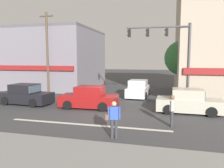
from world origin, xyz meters
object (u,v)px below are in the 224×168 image
Objects in this scene: traffic_light_mast at (171,49)px; pedestrian_mid_crossing at (172,109)px; sedan_waiting_far at (26,95)px; sedan_parked_curbside at (89,98)px; utility_pole_near_left at (47,52)px; sedan_crossing_center at (188,102)px; street_tree at (182,58)px; pedestrian_foreground_with_bag at (113,117)px; sedan_crossing_rightbound at (138,89)px.

pedestrian_mid_crossing is at bearing -89.74° from traffic_light_mast.
sedan_waiting_far is 11.40m from pedestrian_mid_crossing.
traffic_light_mast is 1.50× the size of sedan_parked_curbside.
sedan_waiting_far is (0.95, -5.00, -3.48)m from utility_pole_near_left.
traffic_light_mast reaches higher than sedan_crossing_center.
traffic_light_mast is at bearing 113.10° from sedan_crossing_center.
street_tree is 14.31m from sedan_waiting_far.
sedan_crossing_center is (6.81, 0.26, 0.00)m from sedan_parked_curbside.
sedan_crossing_center is 2.48× the size of pedestrian_mid_crossing.
street_tree is 7.64m from sedan_crossing_center.
pedestrian_mid_crossing reaches higher than sedan_crossing_center.
pedestrian_mid_crossing is (2.55, 2.37, -0.00)m from pedestrian_foreground_with_bag.
utility_pole_near_left reaches higher than pedestrian_foreground_with_bag.
utility_pole_near_left is 14.78m from pedestrian_mid_crossing.
street_tree is 3.16× the size of pedestrian_foreground_with_bag.
sedan_parked_curbside is 0.98× the size of sedan_waiting_far.
utility_pole_near_left reaches higher than sedan_waiting_far.
pedestrian_mid_crossing is at bearing -28.34° from sedan_parked_curbside.
sedan_crossing_rightbound is 1.00× the size of sedan_crossing_center.
sedan_parked_curbside is at bearing -152.76° from traffic_light_mast.
pedestrian_foreground_with_bag reaches higher than sedan_waiting_far.
utility_pole_near_left is 1.92× the size of sedan_waiting_far.
utility_pole_near_left reaches higher than street_tree.
street_tree is 1.25× the size of sedan_waiting_far.
traffic_light_mast is at bearing 90.26° from pedestrian_mid_crossing.
pedestrian_foreground_with_bag is (0.33, -11.07, 0.24)m from sedan_crossing_rightbound.
traffic_light_mast is (11.87, -2.16, 0.11)m from utility_pole_near_left.
sedan_crossing_center is (1.13, -2.66, -3.59)m from traffic_light_mast.
street_tree is 5.17m from sedan_crossing_rightbound.
pedestrian_foreground_with_bag is (9.35, -10.52, -3.24)m from utility_pole_near_left.
pedestrian_foreground_with_bag is at bearing -105.70° from street_tree.
sedan_parked_curbside is (-5.68, -2.92, -3.59)m from traffic_light_mast.
utility_pole_near_left is at bearing 131.62° from pedestrian_foreground_with_bag.
sedan_crossing_center is at bearing -20.31° from utility_pole_near_left.
pedestrian_foreground_with_bag and pedestrian_mid_crossing have the same top height.
sedan_parked_curbside is (-2.82, -5.62, 0.00)m from sedan_crossing_rightbound.
sedan_parked_curbside is at bearing -116.64° from sedan_crossing_rightbound.
traffic_light_mast reaches higher than pedestrian_mid_crossing.
utility_pole_near_left reaches higher than sedan_crossing_rightbound.
pedestrian_foreground_with_bag is (8.40, -5.52, 0.24)m from sedan_waiting_far.
traffic_light_mast is 4.61m from sedan_crossing_center.
sedan_crossing_rightbound is (-3.93, -1.71, -2.90)m from street_tree.
sedan_waiting_far is at bearing 163.94° from pedestrian_mid_crossing.
traffic_light_mast reaches higher than sedan_waiting_far.
traffic_light_mast is 3.71× the size of pedestrian_foreground_with_bag.
pedestrian_foreground_with_bag reaches higher than sedan_parked_curbside.
utility_pole_near_left is 4.84× the size of pedestrian_mid_crossing.
utility_pole_near_left is 8.73m from sedan_parked_curbside.
utility_pole_near_left reaches higher than pedestrian_mid_crossing.
sedan_waiting_far is at bearing -145.49° from sedan_crossing_rightbound.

